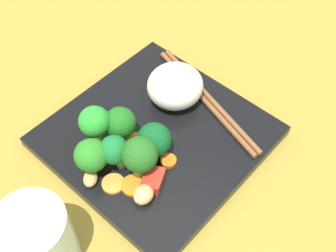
# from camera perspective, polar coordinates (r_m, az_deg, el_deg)

# --- Properties ---
(ground_plane) EXTENTS (1.10, 1.10, 0.02)m
(ground_plane) POSITION_cam_1_polar(r_m,az_deg,el_deg) (0.60, -1.49, -2.35)
(ground_plane) COLOR olive
(square_plate) EXTENTS (0.28, 0.28, 0.02)m
(square_plate) POSITION_cam_1_polar(r_m,az_deg,el_deg) (0.59, -1.52, -1.35)
(square_plate) COLOR black
(square_plate) RESTS_ON ground_plane
(rice_mound) EXTENTS (0.11, 0.10, 0.06)m
(rice_mound) POSITION_cam_1_polar(r_m,az_deg,el_deg) (0.60, 0.97, 5.42)
(rice_mound) COLOR white
(rice_mound) RESTS_ON square_plate
(broccoli_floret_0) EXTENTS (0.04, 0.04, 0.05)m
(broccoli_floret_0) POSITION_cam_1_polar(r_m,az_deg,el_deg) (0.56, -6.48, 0.39)
(broccoli_floret_0) COLOR #569447
(broccoli_floret_0) RESTS_ON square_plate
(broccoli_floret_1) EXTENTS (0.04, 0.04, 0.06)m
(broccoli_floret_1) POSITION_cam_1_polar(r_m,az_deg,el_deg) (0.53, -10.27, -3.96)
(broccoli_floret_1) COLOR #5D9A43
(broccoli_floret_1) RESTS_ON square_plate
(broccoli_floret_2) EXTENTS (0.04, 0.04, 0.07)m
(broccoli_floret_2) POSITION_cam_1_polar(r_m,az_deg,el_deg) (0.51, -3.82, -3.97)
(broccoli_floret_2) COLOR #6DA24E
(broccoli_floret_2) RESTS_ON square_plate
(broccoli_floret_3) EXTENTS (0.04, 0.04, 0.06)m
(broccoli_floret_3) POSITION_cam_1_polar(r_m,az_deg,el_deg) (0.55, -9.84, 0.50)
(broccoli_floret_3) COLOR #64A749
(broccoli_floret_3) RESTS_ON square_plate
(broccoli_floret_4) EXTENTS (0.05, 0.05, 0.05)m
(broccoli_floret_4) POSITION_cam_1_polar(r_m,az_deg,el_deg) (0.54, -1.86, -1.90)
(broccoli_floret_4) COLOR #7CB954
(broccoli_floret_4) RESTS_ON square_plate
(broccoli_floret_5) EXTENTS (0.04, 0.04, 0.05)m
(broccoli_floret_5) POSITION_cam_1_polar(r_m,az_deg,el_deg) (0.52, -7.25, -3.27)
(broccoli_floret_5) COLOR #55934A
(broccoli_floret_5) RESTS_ON square_plate
(carrot_slice_0) EXTENTS (0.04, 0.04, 0.00)m
(carrot_slice_0) POSITION_cam_1_polar(r_m,az_deg,el_deg) (0.54, -7.37, -7.70)
(carrot_slice_0) COLOR orange
(carrot_slice_0) RESTS_ON square_plate
(carrot_slice_1) EXTENTS (0.03, 0.03, 0.01)m
(carrot_slice_1) POSITION_cam_1_polar(r_m,az_deg,el_deg) (0.56, -4.90, -3.89)
(carrot_slice_1) COLOR orange
(carrot_slice_1) RESTS_ON square_plate
(carrot_slice_2) EXTENTS (0.04, 0.04, 0.00)m
(carrot_slice_2) POSITION_cam_1_polar(r_m,az_deg,el_deg) (0.53, -4.73, -7.99)
(carrot_slice_2) COLOR orange
(carrot_slice_2) RESTS_ON square_plate
(carrot_slice_3) EXTENTS (0.03, 0.03, 0.01)m
(carrot_slice_3) POSITION_cam_1_polar(r_m,az_deg,el_deg) (0.55, 0.05, -4.70)
(carrot_slice_3) COLOR orange
(carrot_slice_3) RESTS_ON square_plate
(carrot_slice_4) EXTENTS (0.04, 0.04, 0.01)m
(carrot_slice_4) POSITION_cam_1_polar(r_m,az_deg,el_deg) (0.56, -8.57, -3.49)
(carrot_slice_4) COLOR #F99B36
(carrot_slice_4) RESTS_ON square_plate
(carrot_slice_5) EXTENTS (0.03, 0.03, 0.01)m
(carrot_slice_5) POSITION_cam_1_polar(r_m,az_deg,el_deg) (0.57, -4.40, -2.09)
(carrot_slice_5) COLOR orange
(carrot_slice_5) RESTS_ON square_plate
(pepper_chunk_0) EXTENTS (0.04, 0.03, 0.02)m
(pepper_chunk_0) POSITION_cam_1_polar(r_m,az_deg,el_deg) (0.53, -2.00, -7.21)
(pepper_chunk_0) COLOR red
(pepper_chunk_0) RESTS_ON square_plate
(chicken_piece_1) EXTENTS (0.03, 0.03, 0.01)m
(chicken_piece_1) POSITION_cam_1_polar(r_m,az_deg,el_deg) (0.54, -10.40, -6.94)
(chicken_piece_1) COLOR tan
(chicken_piece_1) RESTS_ON square_plate
(chicken_piece_2) EXTENTS (0.03, 0.03, 0.02)m
(chicken_piece_2) POSITION_cam_1_polar(r_m,az_deg,el_deg) (0.52, -3.31, -9.15)
(chicken_piece_2) COLOR tan
(chicken_piece_2) RESTS_ON square_plate
(chicken_piece_3) EXTENTS (0.03, 0.03, 0.02)m
(chicken_piece_3) POSITION_cam_1_polar(r_m,az_deg,el_deg) (0.57, -2.21, -0.90)
(chicken_piece_3) COLOR #B88248
(chicken_piece_3) RESTS_ON square_plate
(chopstick_pair) EXTENTS (0.09, 0.22, 0.01)m
(chopstick_pair) POSITION_cam_1_polar(r_m,az_deg,el_deg) (0.62, 5.27, 3.63)
(chopstick_pair) COLOR brown
(chopstick_pair) RESTS_ON square_plate
(drinking_glass) EXTENTS (0.08, 0.08, 0.09)m
(drinking_glass) POSITION_cam_1_polar(r_m,az_deg,el_deg) (0.49, -17.05, -14.52)
(drinking_glass) COLOR silver
(drinking_glass) RESTS_ON ground_plane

